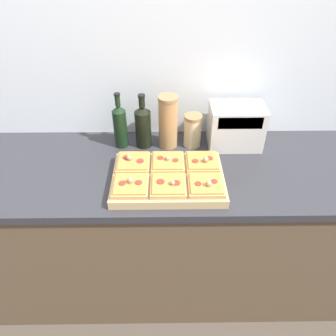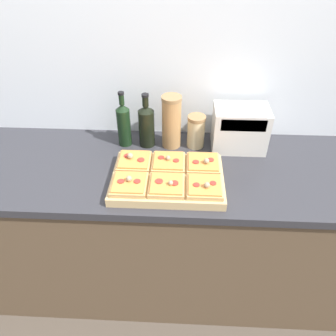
{
  "view_description": "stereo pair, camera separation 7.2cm",
  "coord_description": "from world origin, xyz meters",
  "px_view_note": "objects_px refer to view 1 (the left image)",
  "views": [
    {
      "loc": [
        0.05,
        -0.94,
        1.91
      ],
      "look_at": [
        0.07,
        0.23,
        0.98
      ],
      "focal_mm": 35.0,
      "sensor_mm": 36.0,
      "label": 1
    },
    {
      "loc": [
        0.12,
        -0.94,
        1.91
      ],
      "look_at": [
        0.07,
        0.23,
        0.98
      ],
      "focal_mm": 35.0,
      "sensor_mm": 36.0,
      "label": 2
    }
  ],
  "objects_px": {
    "wine_bottle": "(143,126)",
    "grain_jar_tall": "(168,122)",
    "grain_jar_short": "(193,130)",
    "olive_oil_bottle": "(120,125)",
    "toaster_oven": "(236,126)",
    "cutting_board": "(168,179)"
  },
  "relations": [
    {
      "from": "olive_oil_bottle",
      "to": "grain_jar_tall",
      "type": "bearing_deg",
      "value": 0.0
    },
    {
      "from": "olive_oil_bottle",
      "to": "toaster_oven",
      "type": "distance_m",
      "value": 0.6
    },
    {
      "from": "cutting_board",
      "to": "grain_jar_tall",
      "type": "xyz_separation_m",
      "value": [
        0.0,
        0.31,
        0.12
      ]
    },
    {
      "from": "toaster_oven",
      "to": "wine_bottle",
      "type": "bearing_deg",
      "value": 179.9
    },
    {
      "from": "wine_bottle",
      "to": "toaster_oven",
      "type": "distance_m",
      "value": 0.48
    },
    {
      "from": "cutting_board",
      "to": "olive_oil_bottle",
      "type": "relative_size",
      "value": 1.69
    },
    {
      "from": "cutting_board",
      "to": "wine_bottle",
      "type": "relative_size",
      "value": 1.74
    },
    {
      "from": "wine_bottle",
      "to": "grain_jar_short",
      "type": "distance_m",
      "value": 0.26
    },
    {
      "from": "grain_jar_tall",
      "to": "grain_jar_short",
      "type": "xyz_separation_m",
      "value": [
        0.13,
        0.0,
        -0.05
      ]
    },
    {
      "from": "cutting_board",
      "to": "toaster_oven",
      "type": "relative_size",
      "value": 1.71
    },
    {
      "from": "wine_bottle",
      "to": "grain_jar_short",
      "type": "xyz_separation_m",
      "value": [
        0.26,
        0.0,
        -0.03
      ]
    },
    {
      "from": "grain_jar_tall",
      "to": "toaster_oven",
      "type": "bearing_deg",
      "value": -0.14
    },
    {
      "from": "wine_bottle",
      "to": "grain_jar_tall",
      "type": "bearing_deg",
      "value": 0.0
    },
    {
      "from": "olive_oil_bottle",
      "to": "grain_jar_tall",
      "type": "distance_m",
      "value": 0.25
    },
    {
      "from": "grain_jar_tall",
      "to": "grain_jar_short",
      "type": "height_order",
      "value": "grain_jar_tall"
    },
    {
      "from": "olive_oil_bottle",
      "to": "toaster_oven",
      "type": "xyz_separation_m",
      "value": [
        0.6,
        -0.0,
        -0.01
      ]
    },
    {
      "from": "wine_bottle",
      "to": "grain_jar_short",
      "type": "height_order",
      "value": "wine_bottle"
    },
    {
      "from": "olive_oil_bottle",
      "to": "grain_jar_short",
      "type": "xyz_separation_m",
      "value": [
        0.37,
        0.0,
        -0.03
      ]
    },
    {
      "from": "toaster_oven",
      "to": "grain_jar_short",
      "type": "bearing_deg",
      "value": 179.78
    },
    {
      "from": "cutting_board",
      "to": "toaster_oven",
      "type": "height_order",
      "value": "toaster_oven"
    },
    {
      "from": "wine_bottle",
      "to": "grain_jar_tall",
      "type": "height_order",
      "value": "wine_bottle"
    },
    {
      "from": "cutting_board",
      "to": "wine_bottle",
      "type": "xyz_separation_m",
      "value": [
        -0.12,
        0.31,
        0.1
      ]
    }
  ]
}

